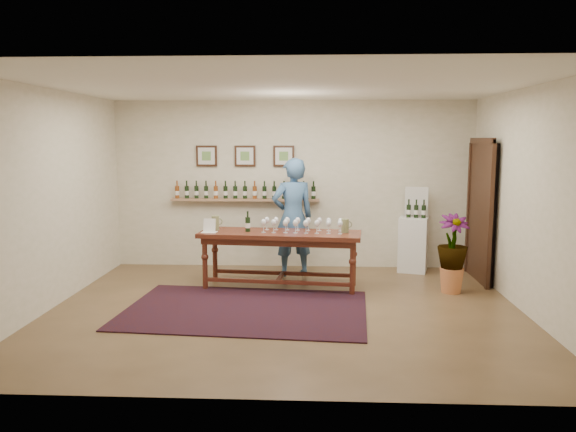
{
  "coord_description": "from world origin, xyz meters",
  "views": [
    {
      "loc": [
        0.37,
        -6.92,
        2.16
      ],
      "look_at": [
        0.0,
        0.8,
        1.1
      ],
      "focal_mm": 35.0,
      "sensor_mm": 36.0,
      "label": 1
    }
  ],
  "objects_px": {
    "potted_plant": "(452,253)",
    "person": "(293,217)",
    "display_pedestal": "(413,244)",
    "tasting_table": "(280,240)"
  },
  "relations": [
    {
      "from": "tasting_table",
      "to": "display_pedestal",
      "type": "bearing_deg",
      "value": 33.8
    },
    {
      "from": "display_pedestal",
      "to": "tasting_table",
      "type": "bearing_deg",
      "value": -151.87
    },
    {
      "from": "tasting_table",
      "to": "potted_plant",
      "type": "distance_m",
      "value": 2.45
    },
    {
      "from": "display_pedestal",
      "to": "potted_plant",
      "type": "relative_size",
      "value": 0.92
    },
    {
      "from": "potted_plant",
      "to": "person",
      "type": "xyz_separation_m",
      "value": [
        -2.29,
        0.93,
        0.37
      ]
    },
    {
      "from": "potted_plant",
      "to": "person",
      "type": "bearing_deg",
      "value": 157.97
    },
    {
      "from": "display_pedestal",
      "to": "potted_plant",
      "type": "xyz_separation_m",
      "value": [
        0.32,
        -1.29,
        0.12
      ]
    },
    {
      "from": "display_pedestal",
      "to": "person",
      "type": "distance_m",
      "value": 2.06
    },
    {
      "from": "display_pedestal",
      "to": "person",
      "type": "relative_size",
      "value": 0.48
    },
    {
      "from": "tasting_table",
      "to": "potted_plant",
      "type": "height_order",
      "value": "potted_plant"
    }
  ]
}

